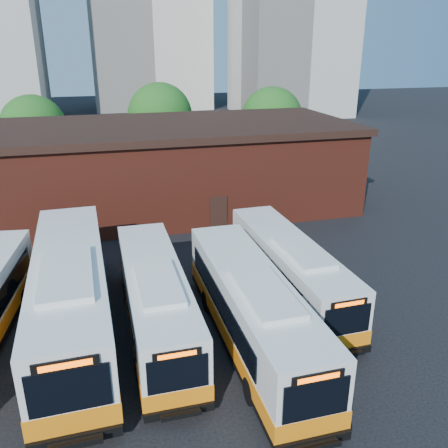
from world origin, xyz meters
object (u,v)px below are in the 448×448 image
object	(u,v)px
bus_mideast	(252,313)
bus_west	(72,298)
transit_worker	(258,375)
bus_east	(289,271)
bus_midwest	(156,302)

from	to	relation	value
bus_mideast	bus_west	bearing A→B (deg)	158.31
bus_mideast	transit_worker	distance (m)	3.26
bus_west	bus_mideast	size ratio (longest dim) A/B	1.14
bus_west	bus_east	size ratio (longest dim) A/B	1.23
bus_midwest	bus_mideast	world-z (taller)	bus_mideast
bus_mideast	transit_worker	world-z (taller)	bus_mideast
bus_midwest	bus_east	xyz separation A→B (m)	(6.73, 1.40, -0.02)
bus_east	transit_worker	xyz separation A→B (m)	(-3.82, -6.53, -0.46)
bus_west	transit_worker	xyz separation A→B (m)	(6.37, -5.88, -0.78)
bus_midwest	bus_west	bearing A→B (deg)	167.67
bus_west	bus_midwest	distance (m)	3.55
bus_west	bus_midwest	bearing A→B (deg)	-13.79
bus_west	transit_worker	distance (m)	8.70
bus_west	bus_east	xyz separation A→B (m)	(10.19, 0.65, -0.32)
bus_midwest	transit_worker	size ratio (longest dim) A/B	6.11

